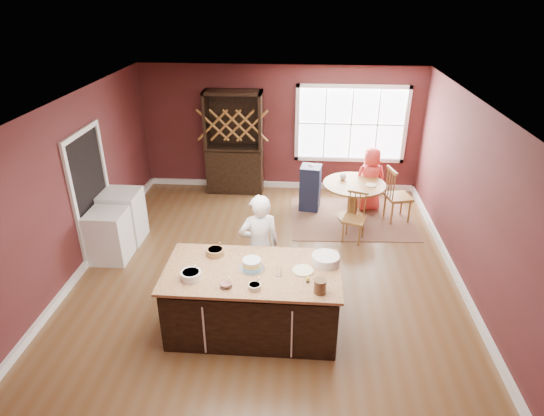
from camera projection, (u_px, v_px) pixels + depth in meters
The scene contains 28 objects.
room_shell at pixel (267, 198), 6.66m from camera, with size 7.00×7.00×7.00m.
window at pixel (351, 124), 9.59m from camera, with size 2.36×0.10×1.66m, color white, non-canonical shape.
doorway at pixel (92, 195), 7.54m from camera, with size 0.08×1.26×2.13m, color white, non-canonical shape.
kitchen_island at pixel (253, 301), 5.96m from camera, with size 2.24×1.17×0.92m.
dining_table at pixel (353, 194), 8.75m from camera, with size 1.19×1.19×0.75m.
baker at pixel (259, 246), 6.50m from camera, with size 0.59×0.39×1.61m, color white.
layer_cake at pixel (252, 264), 5.75m from camera, with size 0.34×0.34×0.14m, color silver, non-canonical shape.
bowl_blue at pixel (191, 275), 5.57m from camera, with size 0.25×0.25×0.10m, color white.
bowl_yellow at pixel (215, 252), 6.06m from camera, with size 0.24×0.24×0.09m, color #A86B40.
bowl_pink at pixel (226, 285), 5.42m from camera, with size 0.15×0.15×0.06m, color silver.
bowl_olive at pixel (255, 286), 5.39m from camera, with size 0.16×0.16×0.06m, color silver.
drinking_glass at pixel (279, 271), 5.61m from camera, with size 0.07×0.07×0.14m, color white.
dinner_plate at pixel (303, 270), 5.73m from camera, with size 0.27×0.27×0.02m, color beige.
white_tub at pixel (326, 260), 5.86m from camera, with size 0.36×0.36×0.12m, color white.
stoneware_crock at pixel (320, 286), 5.30m from camera, with size 0.15×0.15×0.18m, color #503729.
toy_figurine at pixel (308, 280), 5.50m from camera, with size 0.05×0.05×0.08m, color yellow, non-canonical shape.
rug at pixel (351, 218), 8.98m from camera, with size 2.37×1.83×0.01m, color brown.
chair_east at pixel (399, 194), 8.69m from camera, with size 0.46×0.44×1.10m, color brown, non-canonical shape.
chair_south at pixel (354, 218), 8.02m from camera, with size 0.39×0.37×0.92m, color brown, non-canonical shape.
chair_north at pixel (366, 181), 9.44m from camera, with size 0.41×0.39×0.98m, color brown, non-canonical shape.
seated_woman at pixel (370, 179), 9.08m from camera, with size 0.64×0.42×1.32m, color #E73939.
high_chair at pixel (310, 187), 9.16m from camera, with size 0.39×0.39×0.97m, color #131A32, non-canonical shape.
toddler at pixel (315, 173), 8.99m from camera, with size 0.18×0.14×0.26m, color #8CA5BF, non-canonical shape.
table_plate at pixel (371, 185), 8.57m from camera, with size 0.20×0.20×0.02m, color beige.
table_cup at pixel (343, 177), 8.81m from camera, with size 0.13×0.13×0.10m, color silver.
hutch at pixel (234, 143), 9.71m from camera, with size 1.21×0.50×2.21m, color #3E2015.
washer at pixel (109, 236), 7.49m from camera, with size 0.60×0.58×0.87m, color silver.
dryer at pixel (123, 216), 8.05m from camera, with size 0.65×0.62×0.94m, color white.
Camera 1 is at (0.52, -6.01, 4.19)m, focal length 30.00 mm.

